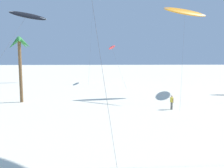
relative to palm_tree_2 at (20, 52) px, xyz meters
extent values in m
cylinder|color=brown|center=(-0.03, 0.05, -2.48)|extent=(0.41, 0.41, 8.40)
cone|color=#33843D|center=(0.70, -0.08, 1.15)|extent=(1.90, 0.85, 1.59)
cone|color=#33843D|center=(0.28, 0.68, 1.11)|extent=(1.29, 1.85, 1.66)
cone|color=#33843D|center=(-0.68, 0.53, 1.24)|extent=(1.86, 1.58, 1.44)
cone|color=#33843D|center=(-0.51, -0.44, 1.08)|extent=(1.63, 1.64, 1.69)
cone|color=#33843D|center=(0.29, -0.80, 1.48)|extent=(1.21, 2.03, 1.03)
ellipsoid|color=black|center=(1.87, -2.64, 4.25)|extent=(6.27, 5.03, 2.32)
ellipsoid|color=white|center=(1.87, -2.64, 4.28)|extent=(5.97, 4.67, 1.94)
ellipsoid|color=orange|center=(22.99, 4.08, 5.88)|extent=(7.10, 2.92, 2.03)
ellipsoid|color=blue|center=(22.99, 4.08, 5.92)|extent=(7.11, 2.07, 1.29)
cylinder|color=#4C4C51|center=(21.30, -0.79, -0.45)|extent=(3.40, 9.75, 12.47)
cylinder|color=#4C4C51|center=(8.15, 22.43, 3.15)|extent=(0.90, 7.87, 19.66)
ellipsoid|color=red|center=(12.78, 21.95, 1.19)|extent=(1.68, 5.45, 1.31)
ellipsoid|color=#EA5193|center=(12.78, 21.95, 1.22)|extent=(0.67, 5.55, 0.77)
cylinder|color=#4C4C51|center=(13.99, 17.26, -2.79)|extent=(2.44, 9.38, 7.80)
cylinder|color=slate|center=(18.87, -5.11, -6.26)|extent=(0.14, 0.14, 0.85)
cylinder|color=slate|center=(18.78, -4.97, -6.26)|extent=(0.14, 0.14, 0.85)
cube|color=yellow|center=(18.83, -5.04, -5.54)|extent=(0.33, 0.36, 0.58)
cylinder|color=tan|center=(18.94, -5.22, -5.58)|extent=(0.09, 0.09, 0.56)
cylinder|color=tan|center=(18.71, -4.87, -5.58)|extent=(0.09, 0.09, 0.56)
sphere|color=tan|center=(18.83, -5.04, -5.12)|extent=(0.21, 0.21, 0.21)
camera|label=1|loc=(11.01, -32.69, -0.35)|focal=39.37mm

